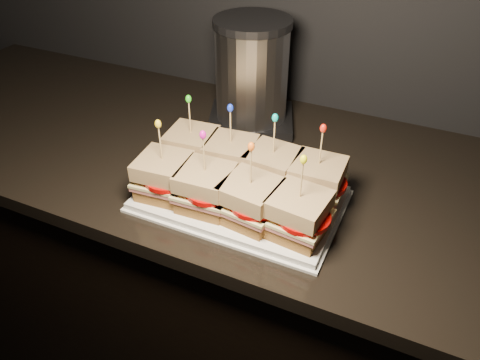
% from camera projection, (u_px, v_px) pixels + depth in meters
% --- Properties ---
extents(cabinet, '(2.43, 0.62, 0.90)m').
position_uv_depth(cabinet, '(309.00, 323.00, 1.28)').
color(cabinet, black).
rests_on(cabinet, ground).
extents(granite_slab, '(2.47, 0.66, 0.03)m').
position_uv_depth(granite_slab, '(328.00, 186.00, 1.00)').
color(granite_slab, black).
rests_on(granite_slab, cabinet).
extents(platter, '(0.38, 0.24, 0.02)m').
position_uv_depth(platter, '(240.00, 199.00, 0.93)').
color(platter, white).
rests_on(platter, granite_slab).
extents(platter_rim, '(0.40, 0.25, 0.01)m').
position_uv_depth(platter_rim, '(240.00, 201.00, 0.93)').
color(platter_rim, white).
rests_on(platter_rim, granite_slab).
extents(sandwich_0_bread_bot, '(0.10, 0.10, 0.03)m').
position_uv_depth(sandwich_0_bread_bot, '(193.00, 160.00, 1.00)').
color(sandwich_0_bread_bot, brown).
rests_on(sandwich_0_bread_bot, platter).
extents(sandwich_0_ham, '(0.11, 0.11, 0.01)m').
position_uv_depth(sandwich_0_ham, '(192.00, 153.00, 0.99)').
color(sandwich_0_ham, '#B05F58').
rests_on(sandwich_0_ham, sandwich_0_bread_bot).
extents(sandwich_0_cheese, '(0.11, 0.11, 0.01)m').
position_uv_depth(sandwich_0_cheese, '(192.00, 150.00, 0.99)').
color(sandwich_0_cheese, '#E5D78B').
rests_on(sandwich_0_cheese, sandwich_0_ham).
extents(sandwich_0_tomato, '(0.09, 0.09, 0.01)m').
position_uv_depth(sandwich_0_tomato, '(195.00, 150.00, 0.97)').
color(sandwich_0_tomato, '#B10603').
rests_on(sandwich_0_tomato, sandwich_0_cheese).
extents(sandwich_0_bread_top, '(0.10, 0.10, 0.03)m').
position_uv_depth(sandwich_0_bread_top, '(191.00, 139.00, 0.97)').
color(sandwich_0_bread_top, '#64390E').
rests_on(sandwich_0_bread_top, sandwich_0_tomato).
extents(sandwich_0_pick, '(0.00, 0.00, 0.09)m').
position_uv_depth(sandwich_0_pick, '(190.00, 119.00, 0.94)').
color(sandwich_0_pick, tan).
rests_on(sandwich_0_pick, sandwich_0_bread_top).
extents(sandwich_0_frill, '(0.01, 0.01, 0.02)m').
position_uv_depth(sandwich_0_frill, '(188.00, 99.00, 0.92)').
color(sandwich_0_frill, green).
rests_on(sandwich_0_frill, sandwich_0_pick).
extents(sandwich_1_bread_bot, '(0.10, 0.10, 0.03)m').
position_uv_depth(sandwich_1_bread_bot, '(231.00, 170.00, 0.97)').
color(sandwich_1_bread_bot, brown).
rests_on(sandwich_1_bread_bot, platter).
extents(sandwich_1_ham, '(0.11, 0.11, 0.01)m').
position_uv_depth(sandwich_1_ham, '(231.00, 163.00, 0.96)').
color(sandwich_1_ham, '#B05F58').
rests_on(sandwich_1_ham, sandwich_1_bread_bot).
extents(sandwich_1_cheese, '(0.11, 0.11, 0.01)m').
position_uv_depth(sandwich_1_cheese, '(231.00, 160.00, 0.96)').
color(sandwich_1_cheese, '#E5D78B').
rests_on(sandwich_1_cheese, sandwich_1_ham).
extents(sandwich_1_tomato, '(0.09, 0.09, 0.01)m').
position_uv_depth(sandwich_1_tomato, '(235.00, 160.00, 0.94)').
color(sandwich_1_tomato, '#B10603').
rests_on(sandwich_1_tomato, sandwich_1_cheese).
extents(sandwich_1_bread_top, '(0.10, 0.10, 0.03)m').
position_uv_depth(sandwich_1_bread_top, '(231.00, 149.00, 0.94)').
color(sandwich_1_bread_top, '#64390E').
rests_on(sandwich_1_bread_top, sandwich_1_tomato).
extents(sandwich_1_pick, '(0.00, 0.00, 0.09)m').
position_uv_depth(sandwich_1_pick, '(231.00, 129.00, 0.91)').
color(sandwich_1_pick, tan).
rests_on(sandwich_1_pick, sandwich_1_bread_top).
extents(sandwich_1_frill, '(0.01, 0.01, 0.02)m').
position_uv_depth(sandwich_1_frill, '(230.00, 108.00, 0.88)').
color(sandwich_1_frill, '#142ED2').
rests_on(sandwich_1_frill, sandwich_1_pick).
extents(sandwich_2_bread_bot, '(0.10, 0.10, 0.03)m').
position_uv_depth(sandwich_2_bread_bot, '(272.00, 181.00, 0.94)').
color(sandwich_2_bread_bot, brown).
rests_on(sandwich_2_bread_bot, platter).
extents(sandwich_2_ham, '(0.11, 0.11, 0.01)m').
position_uv_depth(sandwich_2_ham, '(272.00, 174.00, 0.93)').
color(sandwich_2_ham, '#B05F58').
rests_on(sandwich_2_ham, sandwich_2_bread_bot).
extents(sandwich_2_cheese, '(0.11, 0.11, 0.01)m').
position_uv_depth(sandwich_2_cheese, '(272.00, 171.00, 0.92)').
color(sandwich_2_cheese, '#E5D78B').
rests_on(sandwich_2_cheese, sandwich_2_ham).
extents(sandwich_2_tomato, '(0.09, 0.09, 0.01)m').
position_uv_depth(sandwich_2_tomato, '(277.00, 171.00, 0.91)').
color(sandwich_2_tomato, '#B10603').
rests_on(sandwich_2_tomato, sandwich_2_cheese).
extents(sandwich_2_bread_top, '(0.10, 0.10, 0.03)m').
position_uv_depth(sandwich_2_bread_top, '(273.00, 159.00, 0.91)').
color(sandwich_2_bread_top, '#64390E').
rests_on(sandwich_2_bread_top, sandwich_2_tomato).
extents(sandwich_2_pick, '(0.00, 0.00, 0.09)m').
position_uv_depth(sandwich_2_pick, '(274.00, 139.00, 0.88)').
color(sandwich_2_pick, tan).
rests_on(sandwich_2_pick, sandwich_2_bread_top).
extents(sandwich_2_frill, '(0.01, 0.01, 0.02)m').
position_uv_depth(sandwich_2_frill, '(275.00, 118.00, 0.85)').
color(sandwich_2_frill, '#04BEB9').
rests_on(sandwich_2_frill, sandwich_2_pick).
extents(sandwich_3_bread_bot, '(0.10, 0.10, 0.03)m').
position_uv_depth(sandwich_3_bread_bot, '(316.00, 192.00, 0.91)').
color(sandwich_3_bread_bot, brown).
rests_on(sandwich_3_bread_bot, platter).
extents(sandwich_3_ham, '(0.10, 0.10, 0.01)m').
position_uv_depth(sandwich_3_ham, '(316.00, 185.00, 0.90)').
color(sandwich_3_ham, '#B05F58').
rests_on(sandwich_3_ham, sandwich_3_bread_bot).
extents(sandwich_3_cheese, '(0.11, 0.10, 0.01)m').
position_uv_depth(sandwich_3_cheese, '(317.00, 183.00, 0.89)').
color(sandwich_3_cheese, '#E5D78B').
rests_on(sandwich_3_cheese, sandwich_3_ham).
extents(sandwich_3_tomato, '(0.09, 0.09, 0.01)m').
position_uv_depth(sandwich_3_tomato, '(322.00, 183.00, 0.88)').
color(sandwich_3_tomato, '#B10603').
rests_on(sandwich_3_tomato, sandwich_3_cheese).
extents(sandwich_3_bread_top, '(0.10, 0.10, 0.03)m').
position_uv_depth(sandwich_3_bread_top, '(318.00, 170.00, 0.88)').
color(sandwich_3_bread_top, '#64390E').
rests_on(sandwich_3_bread_top, sandwich_3_tomato).
extents(sandwich_3_pick, '(0.00, 0.00, 0.09)m').
position_uv_depth(sandwich_3_pick, '(321.00, 150.00, 0.85)').
color(sandwich_3_pick, tan).
rests_on(sandwich_3_pick, sandwich_3_bread_top).
extents(sandwich_3_frill, '(0.01, 0.01, 0.02)m').
position_uv_depth(sandwich_3_frill, '(323.00, 128.00, 0.82)').
color(sandwich_3_frill, red).
rests_on(sandwich_3_frill, sandwich_3_pick).
extents(sandwich_4_bread_bot, '(0.10, 0.10, 0.03)m').
position_uv_depth(sandwich_4_bread_bot, '(166.00, 188.00, 0.92)').
color(sandwich_4_bread_bot, brown).
rests_on(sandwich_4_bread_bot, platter).
extents(sandwich_4_ham, '(0.11, 0.11, 0.01)m').
position_uv_depth(sandwich_4_ham, '(165.00, 181.00, 0.91)').
color(sandwich_4_ham, '#B05F58').
rests_on(sandwich_4_ham, sandwich_4_bread_bot).
extents(sandwich_4_cheese, '(0.11, 0.11, 0.01)m').
position_uv_depth(sandwich_4_cheese, '(164.00, 178.00, 0.91)').
color(sandwich_4_cheese, '#E5D78B').
rests_on(sandwich_4_cheese, sandwich_4_ham).
extents(sandwich_4_tomato, '(0.09, 0.09, 0.01)m').
position_uv_depth(sandwich_4_tomato, '(168.00, 178.00, 0.89)').
color(sandwich_4_tomato, '#B10603').
rests_on(sandwich_4_tomato, sandwich_4_cheese).
extents(sandwich_4_bread_top, '(0.10, 0.10, 0.03)m').
position_uv_depth(sandwich_4_bread_top, '(163.00, 166.00, 0.89)').
color(sandwich_4_bread_top, '#64390E').
rests_on(sandwich_4_bread_top, sandwich_4_tomato).
extents(sandwich_4_pick, '(0.00, 0.00, 0.09)m').
position_uv_depth(sandwich_4_pick, '(161.00, 145.00, 0.86)').
color(sandwich_4_pick, tan).
rests_on(sandwich_4_pick, sandwich_4_bread_top).
extents(sandwich_4_frill, '(0.01, 0.01, 0.02)m').
position_uv_depth(sandwich_4_frill, '(158.00, 124.00, 0.84)').
color(sandwich_4_frill, yellow).
rests_on(sandwich_4_frill, sandwich_4_pick).
extents(sandwich_5_bread_bot, '(0.10, 0.10, 0.03)m').
position_uv_depth(sandwich_5_bread_bot, '(206.00, 200.00, 0.89)').
color(sandwich_5_bread_bot, brown).
rests_on(sandwich_5_bread_bot, platter).
extents(sandwich_5_ham, '(0.11, 0.10, 0.01)m').
position_uv_depth(sandwich_5_ham, '(206.00, 193.00, 0.88)').
color(sandwich_5_ham, '#B05F58').
rests_on(sandwich_5_ham, sandwich_5_bread_bot).
extents(sandwich_5_cheese, '(0.11, 0.11, 0.01)m').
position_uv_depth(sandwich_5_cheese, '(206.00, 190.00, 0.88)').
color(sandwich_5_cheese, '#E5D78B').
rests_on(sandwich_5_cheese, sandwich_5_ham).
extents(sandwich_5_tomato, '(0.09, 0.09, 0.01)m').
position_uv_depth(sandwich_5_tomato, '(210.00, 190.00, 0.86)').
color(sandwich_5_tomato, '#B10603').
rests_on(sandwich_5_tomato, sandwich_5_cheese).
extents(sandwich_5_bread_top, '(0.10, 0.10, 0.03)m').
position_uv_depth(sandwich_5_bread_top, '(205.00, 178.00, 0.86)').
color(sandwich_5_bread_top, '#64390E').
rests_on(sandwich_5_bread_top, sandwich_5_tomato).
extents(sandwich_5_pick, '(0.00, 0.00, 0.09)m').
position_uv_depth(sandwich_5_pick, '(204.00, 157.00, 0.83)').
color(sandwich_5_pick, tan).
rests_on(sandwich_5_pick, sandwich_5_bread_top).
extents(sandwich_5_frill, '(0.01, 0.01, 0.02)m').
position_uv_depth(sandwich_5_frill, '(203.00, 135.00, 0.80)').
color(sandwich_5_frill, '#D812A5').
rests_on(sandwich_5_frill, sandwich_5_pick).
extents(sandwich_6_bread_bot, '(0.10, 0.10, 0.03)m').
position_uv_depth(sandwich_6_bread_bot, '(250.00, 213.00, 0.86)').
color(sandwich_6_bread_bot, brown).
rests_on(sandwich_6_bread_bot, platter).
extents(sandwich_6_ham, '(0.11, 0.11, 0.01)m').
position_uv_depth(sandwich_6_ham, '(250.00, 206.00, 0.85)').
color(sandwich_6_ham, '#B05F58').
rests_on(sandwich_6_ham, sandwich_6_bread_bot).
extents(sandwich_6_cheese, '(0.12, 0.11, 0.01)m').
position_uv_depth(sandwich_6_cheese, '(250.00, 203.00, 0.84)').
color(sandwich_6_cheese, '#E5D78B').
rests_on(sandwich_6_cheese, sandwich_6_ham).
extents(sandwich_6_tomato, '(0.09, 0.09, 0.01)m').
position_uv_depth(sandwich_6_tomato, '(255.00, 203.00, 0.83)').
color(sandwich_6_tomato, '#B10603').
rests_on(sandwich_6_tomato, sandwich_6_cheese).
extents(sandwich_6_bread_top, '(0.11, 0.11, 0.03)m').
position_uv_depth(sandwich_6_bread_top, '(250.00, 190.00, 0.83)').
color(sandwich_6_bread_top, '#64390E').
rests_on(sandwich_6_bread_top, sandwich_6_tomato).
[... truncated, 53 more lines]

